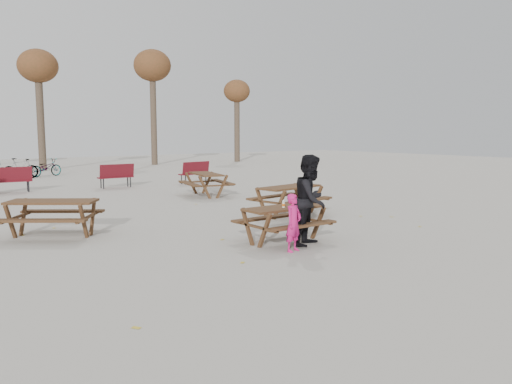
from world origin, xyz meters
TOP-DOWN VIEW (x-y plane):
  - ground at (0.00, 0.00)m, footprint 80.00×80.00m
  - main_picnic_table at (0.00, 0.00)m, footprint 1.80×1.45m
  - food_tray at (0.15, -0.19)m, footprint 0.18×0.11m
  - bread_roll at (0.15, -0.19)m, footprint 0.14×0.06m
  - soda_bottle at (-0.08, -0.10)m, footprint 0.07×0.07m
  - child at (-0.40, -0.80)m, footprint 0.49×0.39m
  - adult at (0.28, -0.57)m, footprint 1.16×1.06m
  - picnic_table_east at (2.38, 2.58)m, footprint 2.20×1.88m
  - picnic_table_north at (-3.88, 3.58)m, footprint 2.49×2.41m
  - picnic_table_far at (2.74, 7.81)m, footprint 1.99×2.28m
  - park_bench_row at (-0.47, 12.61)m, footprint 10.87×1.86m
  - tree_row at (0.90, 25.15)m, footprint 32.17×3.52m
  - fallen_leaves at (0.50, 2.50)m, footprint 11.00×11.00m

SIDE VIEW (x-z plane):
  - ground at x=0.00m, z-range 0.00..0.00m
  - fallen_leaves at x=0.50m, z-range 0.00..0.01m
  - picnic_table_north at x=-3.88m, z-range 0.00..0.84m
  - picnic_table_east at x=2.38m, z-range 0.00..0.85m
  - picnic_table_far at x=2.74m, z-range 0.00..0.85m
  - park_bench_row at x=-0.47m, z-range 0.00..1.03m
  - child at x=-0.40m, z-range 0.00..1.17m
  - main_picnic_table at x=0.00m, z-range 0.20..0.97m
  - food_tray at x=0.15m, z-range 0.78..0.81m
  - bread_roll at x=0.15m, z-range 0.81..0.86m
  - soda_bottle at x=-0.08m, z-range 0.76..0.93m
  - adult at x=0.28m, z-range 0.00..1.92m
  - tree_row at x=0.90m, z-range 2.06..10.32m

